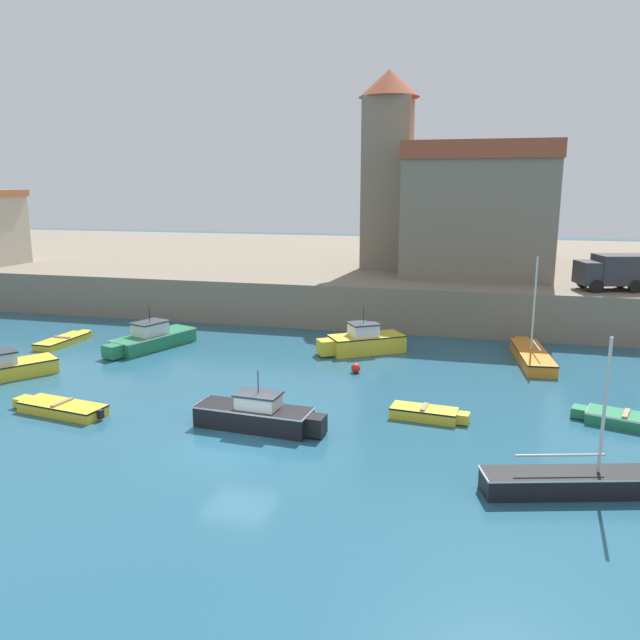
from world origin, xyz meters
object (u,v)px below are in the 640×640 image
dinghy_yellow_5 (64,340)px  motorboat_black_6 (257,415)px  dinghy_yellow_1 (61,407)px  sailboat_orange_8 (532,355)px  mooring_buoy (356,368)px  dinghy_yellow_2 (427,413)px  truck_on_quay (614,271)px  sailboat_black_7 (586,481)px  motorboat_green_4 (152,339)px  church (468,203)px  dinghy_green_0 (622,419)px  motorboat_yellow_3 (363,341)px

dinghy_yellow_5 → motorboat_black_6: (15.72, -9.65, 0.33)m
dinghy_yellow_1 → sailboat_orange_8: (19.62, 12.94, 0.12)m
mooring_buoy → dinghy_yellow_1: bearing=-141.4°
dinghy_yellow_2 → truck_on_quay: bearing=60.0°
sailboat_black_7 → motorboat_green_4: bearing=150.0°
truck_on_quay → church: bearing=134.0°
sailboat_orange_8 → dinghy_yellow_2: bearing=-115.8°
dinghy_yellow_2 → sailboat_orange_8: bearing=64.2°
sailboat_black_7 → church: 32.87m
sailboat_orange_8 → mooring_buoy: sailboat_orange_8 is taller
sailboat_orange_8 → mooring_buoy: bearing=-154.0°
dinghy_green_0 → dinghy_yellow_5: size_ratio=0.85×
motorboat_yellow_3 → sailboat_orange_8: bearing=1.9°
sailboat_black_7 → church: (-4.48, 31.69, 7.52)m
sailboat_black_7 → sailboat_orange_8: (-0.49, 14.99, -0.04)m
dinghy_yellow_1 → dinghy_yellow_5: 12.40m
motorboat_black_6 → mooring_buoy: size_ratio=11.01×
dinghy_green_0 → motorboat_black_6: size_ratio=0.68×
dinghy_yellow_5 → church: size_ratio=0.24×
dinghy_yellow_1 → dinghy_green_0: bearing=10.9°
sailboat_orange_8 → mooring_buoy: 9.77m
truck_on_quay → sailboat_black_7: bearing=-101.8°
dinghy_green_0 → motorboat_green_4: motorboat_green_4 is taller
dinghy_yellow_1 → church: (15.63, 29.64, 7.68)m
church → motorboat_yellow_3: bearing=-106.8°
motorboat_green_4 → dinghy_green_0: bearing=-14.4°
dinghy_yellow_5 → motorboat_black_6: motorboat_black_6 is taller
dinghy_yellow_1 → dinghy_yellow_2: dinghy_yellow_2 is taller
motorboat_green_4 → sailboat_orange_8: bearing=6.6°
dinghy_yellow_2 → mooring_buoy: 6.88m
motorboat_green_4 → mooring_buoy: motorboat_green_4 is taller
mooring_buoy → sailboat_black_7: bearing=-49.1°
mooring_buoy → church: (4.80, 20.98, 7.68)m
sailboat_black_7 → truck_on_quay: size_ratio=1.42×
motorboat_green_4 → dinghy_yellow_2: bearing=-24.3°
truck_on_quay → sailboat_orange_8: bearing=-125.2°
mooring_buoy → dinghy_green_0: bearing=-20.6°
dinghy_yellow_1 → motorboat_yellow_3: 16.44m
dinghy_green_0 → dinghy_yellow_5: dinghy_green_0 is taller
truck_on_quay → dinghy_green_0: bearing=-98.4°
motorboat_yellow_3 → dinghy_yellow_5: motorboat_yellow_3 is taller
dinghy_yellow_5 → truck_on_quay: 33.75m
dinghy_yellow_2 → motorboat_green_4: (-16.44, 7.41, 0.32)m
motorboat_green_4 → church: size_ratio=0.34×
dinghy_yellow_2 → mooring_buoy: dinghy_yellow_2 is taller
dinghy_green_0 → mooring_buoy: 12.36m
dinghy_yellow_1 → mooring_buoy: (10.83, 8.66, -0.01)m
dinghy_green_0 → truck_on_quay: bearing=81.6°
motorboat_green_4 → sailboat_black_7: size_ratio=0.90×
motorboat_green_4 → motorboat_black_6: size_ratio=1.13×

